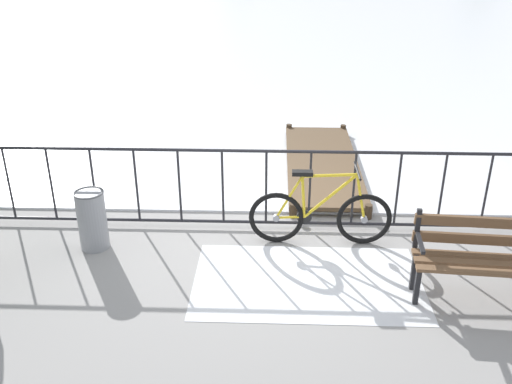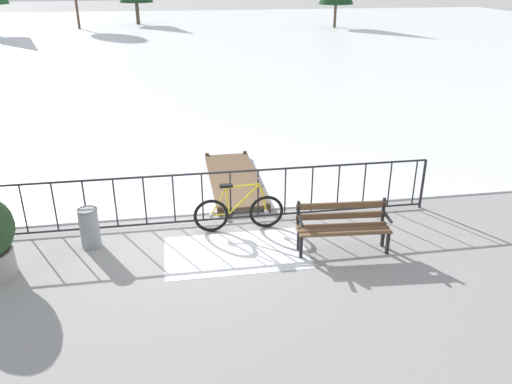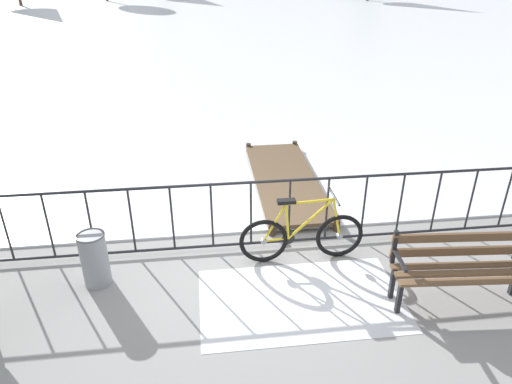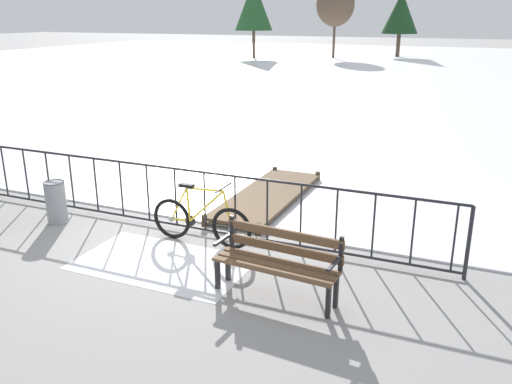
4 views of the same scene
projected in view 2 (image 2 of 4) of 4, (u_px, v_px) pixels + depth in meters
The scene contains 8 objects.
ground_plane at pixel (204, 224), 9.92m from camera, with size 160.00×160.00×0.00m, color gray.
frozen_pond at pixel (174, 40), 35.57m from camera, with size 80.00×56.00×0.03m, color white.
snow_patch at pixel (236, 252), 8.91m from camera, with size 2.48×1.46×0.01m, color white.
railing_fence at pixel (202, 197), 9.70m from camera, with size 9.06×0.06×1.07m.
bicycle_near_railing at pixel (239, 212), 9.56m from camera, with size 1.71×0.52×0.97m.
park_bench at pixel (343, 223), 8.83m from camera, with size 1.63×0.60×0.89m.
trash_bin at pixel (89, 228), 8.97m from camera, with size 0.35×0.35×0.73m.
wooden_dock at pixel (234, 179), 11.75m from camera, with size 1.10×3.36×0.20m.
Camera 2 is at (-0.45, -8.89, 4.55)m, focal length 35.66 mm.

